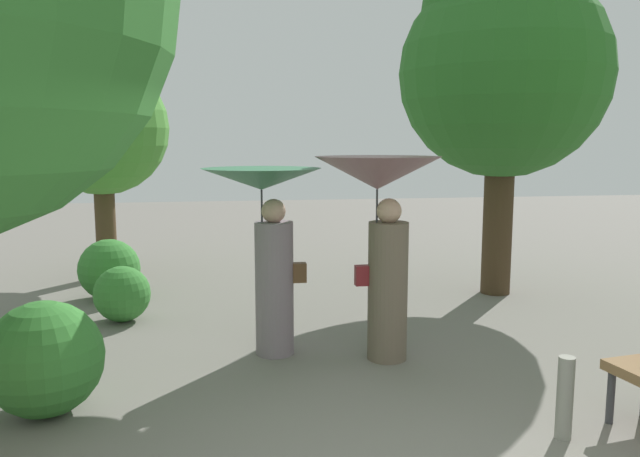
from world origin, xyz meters
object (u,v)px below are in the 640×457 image
person_right (381,211)px  tree_far_back (100,116)px  tree_mid_right (504,54)px  path_marker_post (565,398)px  person_left (267,224)px

person_right → tree_far_back: tree_far_back is taller
person_right → tree_mid_right: 3.85m
person_right → path_marker_post: size_ratio=3.25×
path_marker_post → person_right: bearing=116.3°
person_left → tree_mid_right: 4.51m
tree_far_back → path_marker_post: (4.32, -6.25, -2.27)m
person_left → person_right: (1.09, -0.33, 0.15)m
person_left → path_marker_post: 3.16m
path_marker_post → tree_mid_right: bearing=71.4°
person_left → tree_far_back: (-2.30, 4.05, 1.23)m
person_left → path_marker_post: bearing=-132.0°
person_left → tree_mid_right: bearing=-53.5°
person_left → person_right: person_right is taller
path_marker_post → person_left: bearing=132.5°
tree_far_back → tree_mid_right: bearing=-19.0°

